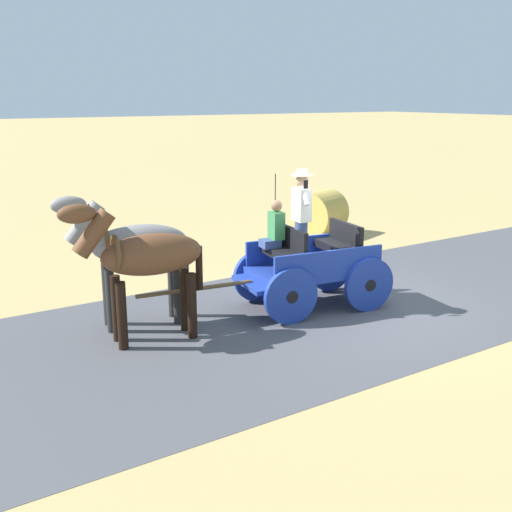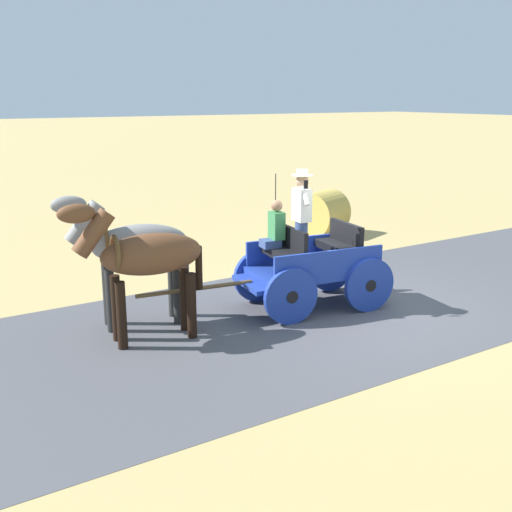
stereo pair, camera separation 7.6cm
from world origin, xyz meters
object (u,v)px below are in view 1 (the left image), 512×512
object	(u,v)px
horse_drawn_carriage	(309,263)
horse_off_side	(133,247)
horse_near_side	(145,258)
hay_bale	(320,213)

from	to	relation	value
horse_drawn_carriage	horse_off_side	bearing A→B (deg)	74.73
horse_near_side	horse_off_side	distance (m)	0.74
horse_near_side	horse_off_side	size ratio (longest dim) A/B	1.00
horse_near_side	horse_off_side	bearing A→B (deg)	-8.22
horse_off_side	horse_drawn_carriage	bearing A→B (deg)	-105.27
horse_off_side	hay_bale	size ratio (longest dim) A/B	1.84
hay_bale	horse_drawn_carriage	bearing A→B (deg)	139.61
horse_drawn_carriage	hay_bale	distance (m)	5.98
horse_drawn_carriage	horse_near_side	distance (m)	3.09
horse_off_side	horse_near_side	bearing A→B (deg)	171.78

